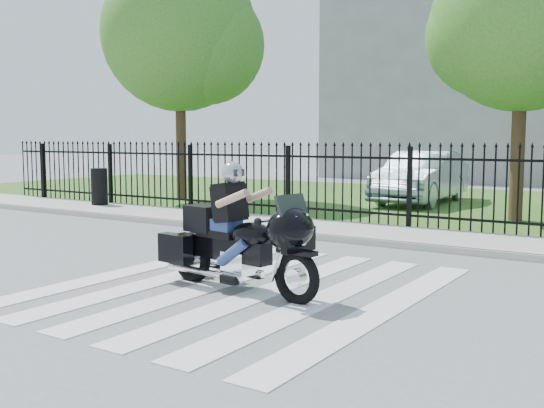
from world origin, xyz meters
The scene contains 12 objects.
ground centered at (0.00, 0.00, 0.00)m, with size 120.00×120.00×0.00m, color slate.
crosswalk centered at (0.00, 0.00, 0.01)m, with size 5.00×5.50×0.01m, color silver, non-canonical shape.
sidewalk centered at (0.00, 5.00, 0.06)m, with size 40.00×2.00×0.12m, color #ADAAA3.
curb centered at (0.00, 4.00, 0.06)m, with size 40.00×0.12×0.12m, color #ADAAA3.
grass_strip centered at (0.00, 12.00, 0.01)m, with size 40.00×12.00×0.02m, color #325A1F.
iron_fence centered at (0.00, 6.00, 0.90)m, with size 26.00×0.04×1.80m.
tree_left centered at (-8.50, 8.50, 5.17)m, with size 4.80×4.80×7.58m.
tree_mid centered at (1.50, 9.00, 4.67)m, with size 4.20×4.20×6.78m.
building_tall centered at (-3.00, 26.00, 6.00)m, with size 15.00×10.00×12.00m, color #999DA2.
motorcycle_rider centered at (0.00, -0.15, 0.70)m, with size 2.58×1.08×1.72m.
parked_car centered at (-1.81, 11.66, 0.80)m, with size 1.65×4.73×1.56m, color #93ABB8.
litter_bin centered at (-8.81, 5.41, 0.63)m, with size 0.45×0.45×1.02m, color black.
Camera 1 is at (4.86, -6.72, 1.99)m, focal length 42.00 mm.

